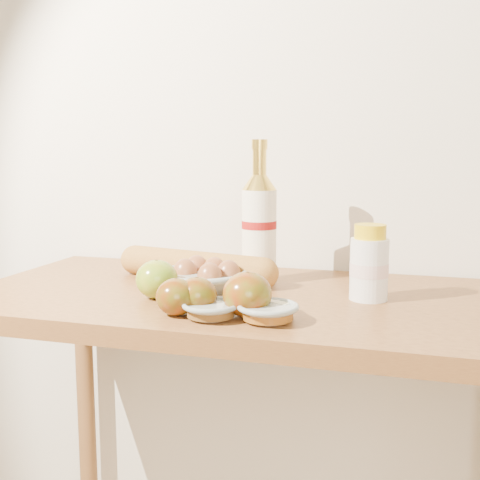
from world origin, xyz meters
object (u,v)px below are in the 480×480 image
object	(u,v)px
baguette	(195,266)
bourbon_bottle	(259,225)
cream_bottle	(369,265)
table	(244,348)
egg_bowl	(204,277)

from	to	relation	value
baguette	bourbon_bottle	bearing A→B (deg)	21.07
cream_bottle	table	bearing A→B (deg)	169.03
bourbon_bottle	baguette	world-z (taller)	bourbon_bottle
table	egg_bowl	size ratio (longest dim) A/B	4.65
table	bourbon_bottle	distance (m)	0.28
cream_bottle	baguette	xyz separation A→B (m)	(-0.40, 0.07, -0.04)
cream_bottle	baguette	world-z (taller)	cream_bottle
bourbon_bottle	baguette	bearing A→B (deg)	168.26
cream_bottle	egg_bowl	xyz separation A→B (m)	(-0.35, -0.02, -0.04)
table	baguette	size ratio (longest dim) A/B	2.79
table	cream_bottle	distance (m)	0.33
cream_bottle	egg_bowl	bearing A→B (deg)	167.45
egg_bowl	baguette	xyz separation A→B (m)	(-0.05, 0.08, 0.01)
cream_bottle	egg_bowl	distance (m)	0.35
table	bourbon_bottle	xyz separation A→B (m)	(0.00, 0.11, 0.26)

